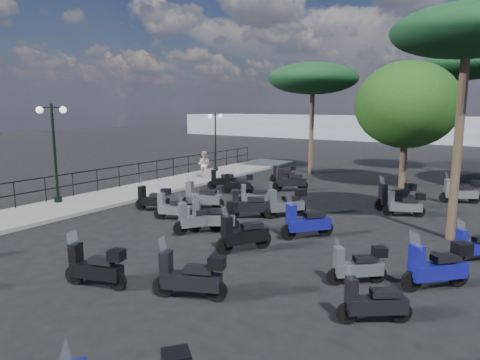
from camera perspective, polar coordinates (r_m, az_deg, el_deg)
The scene contains 34 objects.
ground at distance 15.16m, azimuth -6.13°, elevation -6.61°, with size 120.00×120.00×0.00m, color black.
sidewalk at distance 21.64m, azimuth -14.43°, elevation -1.68°, with size 3.00×30.00×0.15m, color slate.
railing at distance 22.34m, azimuth -17.14°, elevation 0.69°, with size 0.04×26.04×1.10m.
lamp_post_1 at distance 19.94m, azimuth -23.52°, elevation 4.09°, with size 0.55×1.21×4.23m.
lamp_post_2 at distance 27.47m, azimuth -3.30°, elevation 5.63°, with size 0.44×1.08×3.72m.
pedestrian_far at distance 24.87m, azimuth -4.82°, elevation 2.06°, with size 0.76×0.59×1.56m, color beige.
scooter_2 at distance 16.42m, azimuth -8.92°, elevation -3.78°, with size 1.55×0.77×1.29m.
scooter_3 at distance 17.89m, azimuth -11.47°, elevation -2.58°, with size 1.62×0.67×1.31m.
scooter_4 at distance 22.23m, azimuth -2.35°, elevation -0.05°, with size 1.19×1.33×1.34m.
scooter_5 at distance 21.08m, azimuth -0.23°, elevation -0.55°, with size 1.43×0.97×1.27m.
scooter_7 at distance 10.89m, azimuth -18.70°, elevation -10.99°, with size 1.62×0.72×1.32m.
scooter_8 at distance 14.65m, azimuth -3.54°, elevation -4.95°, with size 1.63×1.09×1.44m.
scooter_9 at distance 17.89m, azimuth -5.11°, elevation -2.34°, with size 1.81×0.83×1.48m.
scooter_10 at distance 18.40m, azimuth 1.85°, elevation -2.25°, with size 1.34×0.94×1.23m.
scooter_11 at distance 24.50m, azimuth 5.79°, elevation 0.80°, with size 1.29×1.03×1.20m.
scooter_13 at distance 9.81m, azimuth -6.65°, elevation -12.75°, with size 1.65×0.88×1.38m.
scooter_14 at distance 14.62m, azimuth -5.72°, elevation -5.25°, with size 1.07×1.53×1.40m.
scooter_15 at distance 14.16m, azimuth 8.80°, elevation -5.68°, with size 1.27×1.52×1.49m.
scooter_16 at distance 16.46m, azimuth 1.16°, elevation -3.45°, with size 1.53×1.14×1.43m.
scooter_17 at distance 21.81m, azimuth 6.60°, elevation -0.17°, with size 1.48×1.32×1.48m.
scooter_19 at distance 12.76m, azimuth 0.38°, elevation -7.34°, with size 1.04×1.66×1.46m.
scooter_20 at distance 16.69m, azimuth 6.14°, elevation -3.16°, with size 1.22×1.53×1.43m.
scooter_21 at distance 18.90m, azimuth 20.05°, elevation -2.17°, with size 1.43×1.38×1.44m.
scooter_22 at distance 17.88m, azimuth 21.11°, elevation -3.11°, with size 1.50×0.82×1.26m.
scooter_24 at distance 9.19m, azimuth 17.27°, elevation -15.41°, with size 1.29×1.00×1.22m.
scooter_25 at distance 11.24m, azimuth 24.81°, elevation -10.50°, with size 1.36×1.44×1.44m.
scooter_26 at distance 10.93m, azimuth 15.44°, elevation -10.99°, with size 1.23×1.12×1.21m.
scooter_27 at distance 13.66m, azimuth 28.85°, elevation -7.83°, with size 1.17×1.10×1.20m.
scooter_28 at distance 21.33m, azimuth 27.34°, elevation -1.43°, with size 1.60×0.96×1.38m.
broadleaf_tree at distance 24.08m, azimuth 21.36°, elevation 9.31°, with size 5.29×5.29×6.59m.
pine_0 at distance 29.93m, azimuth 27.94°, elevation 13.41°, with size 5.30×5.30×7.69m.
pine_2 at distance 27.66m, azimuth 9.70°, elevation 13.16°, with size 5.60×5.60×6.95m.
pine_3 at distance 15.23m, azimuth 28.09°, elevation 16.92°, with size 4.54×4.54×7.29m.
distant_hills at distance 57.03m, azimuth 24.06°, elevation 6.18°, with size 70.00×8.00×3.00m, color gray.
Camera 1 is at (9.29, -11.20, 4.27)m, focal length 32.00 mm.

